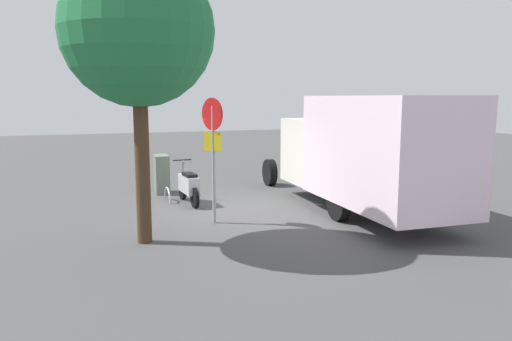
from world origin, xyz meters
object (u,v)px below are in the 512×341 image
object	(u,v)px
box_truck_near	(364,150)
motorcycle	(189,186)
utility_cabinet	(162,174)
stop_sign	(213,140)
bike_rack_hoop	(168,201)
street_tree	(138,31)

from	to	relation	value
box_truck_near	motorcycle	xyz separation A→B (m)	(2.68, 4.00, -1.14)
utility_cabinet	stop_sign	bearing A→B (deg)	-172.71
stop_sign	bike_rack_hoop	size ratio (longest dim) A/B	3.51
stop_sign	bike_rack_hoop	bearing A→B (deg)	11.91
street_tree	utility_cabinet	size ratio (longest dim) A/B	4.83
box_truck_near	stop_sign	xyz separation A→B (m)	(0.35, 3.91, 0.33)
box_truck_near	street_tree	xyz separation A→B (m)	(-0.70, 5.68, 2.61)
motorcycle	bike_rack_hoop	world-z (taller)	motorcycle
stop_sign	utility_cabinet	bearing A→B (deg)	7.29
motorcycle	utility_cabinet	size ratio (longest dim) A/B	1.51
utility_cabinet	bike_rack_hoop	xyz separation A→B (m)	(-1.33, 0.07, -0.60)
box_truck_near	utility_cabinet	distance (m)	6.43
street_tree	box_truck_near	bearing A→B (deg)	-82.99
street_tree	stop_sign	bearing A→B (deg)	-59.48
motorcycle	bike_rack_hoop	xyz separation A→B (m)	(0.52, 0.51, -0.52)
stop_sign	street_tree	world-z (taller)	street_tree
motorcycle	box_truck_near	bearing A→B (deg)	-127.49
utility_cabinet	bike_rack_hoop	world-z (taller)	utility_cabinet
motorcycle	stop_sign	xyz separation A→B (m)	(-2.34, -0.09, 1.47)
stop_sign	utility_cabinet	world-z (taller)	stop_sign
box_truck_near	utility_cabinet	size ratio (longest dim) A/B	6.93
motorcycle	stop_sign	size ratio (longest dim) A/B	0.61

